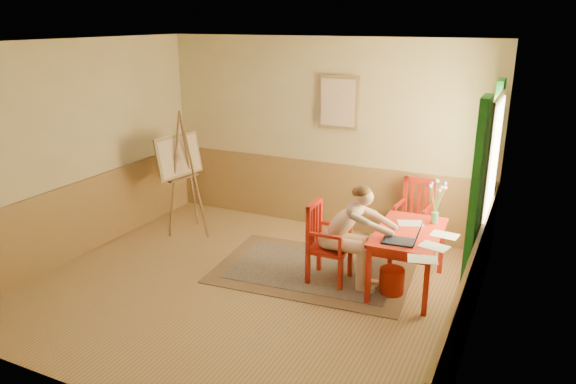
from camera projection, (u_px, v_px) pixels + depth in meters
The scene contains 14 objects.
room at pixel (246, 173), 5.96m from camera, with size 5.04×4.54×2.84m.
wainscot at pixel (279, 225), 6.92m from camera, with size 5.00×4.50×1.00m.
window at pixel (487, 179), 5.93m from camera, with size 0.12×2.01×2.20m.
wall_portrait at pixel (338, 102), 7.59m from camera, with size 0.60×0.05×0.76m.
rug at pixel (313, 270), 6.77m from camera, with size 2.53×1.80×0.02m.
table at pixel (409, 238), 6.17m from camera, with size 0.76×1.22×0.72m.
chair_left at pixel (326, 242), 6.39m from camera, with size 0.47×0.45×0.99m.
chair_back at pixel (414, 217), 7.21m from camera, with size 0.48×0.50×1.00m.
figure at pixel (349, 231), 6.20m from camera, with size 0.93×0.40×1.26m.
laptop at pixel (405, 239), 5.79m from camera, with size 0.43×0.28×0.25m.
papers at pixel (428, 240), 5.87m from camera, with size 0.76×1.23×0.00m.
vase at pixel (436, 204), 6.29m from camera, with size 0.20×0.26×0.53m.
wastebasket at pixel (392, 281), 6.17m from camera, with size 0.29×0.29×0.31m, color #9F1D0B.
easel at pixel (181, 161), 7.74m from camera, with size 0.66×0.81×1.81m.
Camera 1 is at (2.88, -4.98, 3.03)m, focal length 33.53 mm.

